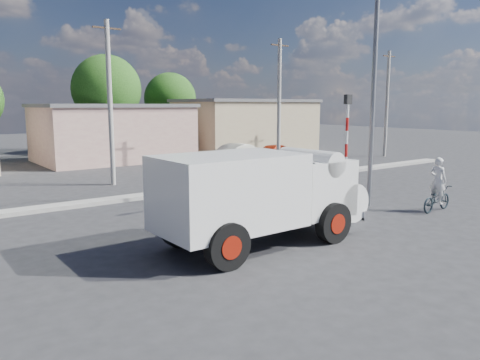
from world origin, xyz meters
TOP-DOWN VIEW (x-y plane):
  - ground_plane at (0.00, 0.00)m, footprint 120.00×120.00m
  - median at (0.00, 8.00)m, footprint 40.00×0.80m
  - truck at (-2.34, -0.30)m, footprint 6.49×2.68m
  - bicycle at (5.51, -0.98)m, footprint 1.86×0.75m
  - cyclist at (5.51, -0.98)m, footprint 0.46×0.66m
  - car_cream at (8.16, 14.82)m, footprint 4.45×2.32m
  - car_red at (11.45, 14.85)m, footprint 3.83×2.04m
  - traffic_pole at (3.20, 1.50)m, footprint 0.28×0.18m
  - streetlight at (4.14, 1.20)m, footprint 2.34×0.22m
  - building_row at (1.10, 22.00)m, footprint 37.80×7.30m
  - tree_row at (-2.27, 28.62)m, footprint 34.13×7.32m
  - utility_poles at (3.25, 12.00)m, footprint 35.40×0.24m

SIDE VIEW (x-z plane):
  - ground_plane at x=0.00m, z-range 0.00..0.00m
  - median at x=0.00m, z-range 0.00..0.16m
  - bicycle at x=5.51m, z-range 0.00..0.96m
  - car_red at x=11.45m, z-range 0.00..1.24m
  - car_cream at x=8.16m, z-range 0.00..1.40m
  - cyclist at x=5.51m, z-range 0.00..1.75m
  - truck at x=-2.34m, z-range 0.15..2.82m
  - building_row at x=1.10m, z-range -0.09..4.35m
  - traffic_pole at x=3.20m, z-range 0.41..4.77m
  - utility_poles at x=3.25m, z-range 0.07..8.07m
  - tree_row at x=-2.27m, z-range 0.78..8.88m
  - streetlight at x=4.14m, z-range 0.46..9.46m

